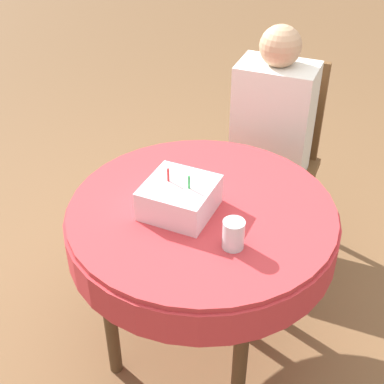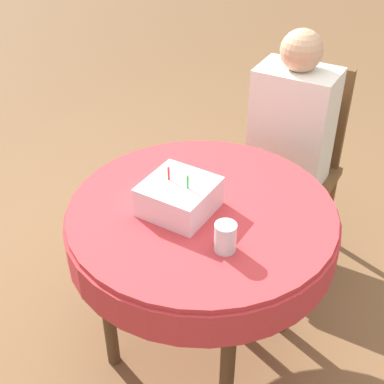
% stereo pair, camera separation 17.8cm
% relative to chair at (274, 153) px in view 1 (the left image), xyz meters
% --- Properties ---
extents(ground_plane, '(12.00, 12.00, 0.00)m').
position_rel_chair_xyz_m(ground_plane, '(-0.02, -0.81, -0.48)').
color(ground_plane, brown).
extents(dining_table, '(0.94, 0.94, 0.71)m').
position_rel_chair_xyz_m(dining_table, '(-0.02, -0.81, 0.14)').
color(dining_table, '#BC3338').
rests_on(dining_table, ground_plane).
extents(chair, '(0.43, 0.43, 0.92)m').
position_rel_chair_xyz_m(chair, '(0.00, 0.00, 0.00)').
color(chair, brown).
rests_on(chair, ground_plane).
extents(person, '(0.34, 0.33, 1.12)m').
position_rel_chair_xyz_m(person, '(0.00, -0.10, 0.18)').
color(person, tan).
rests_on(person, ground_plane).
extents(birthday_cake, '(0.22, 0.22, 0.15)m').
position_rel_chair_xyz_m(birthday_cake, '(-0.08, -0.85, 0.28)').
color(birthday_cake, silver).
rests_on(birthday_cake, dining_table).
extents(drinking_glass, '(0.07, 0.07, 0.10)m').
position_rel_chair_xyz_m(drinking_glass, '(0.14, -0.95, 0.27)').
color(drinking_glass, silver).
rests_on(drinking_glass, dining_table).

